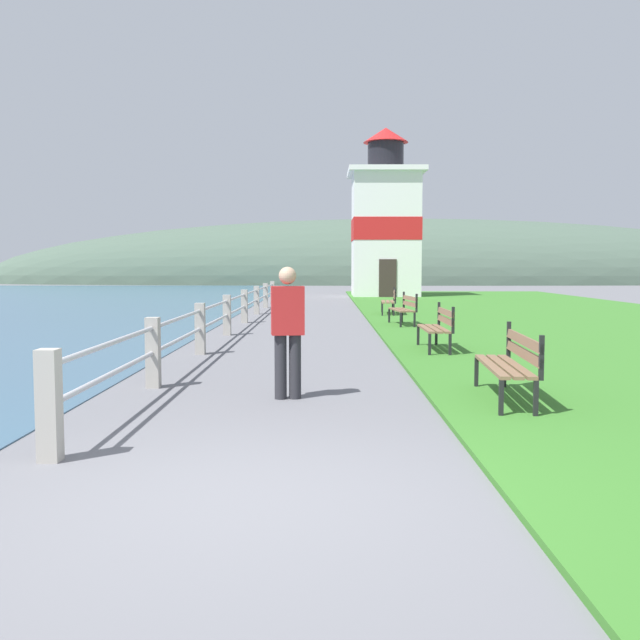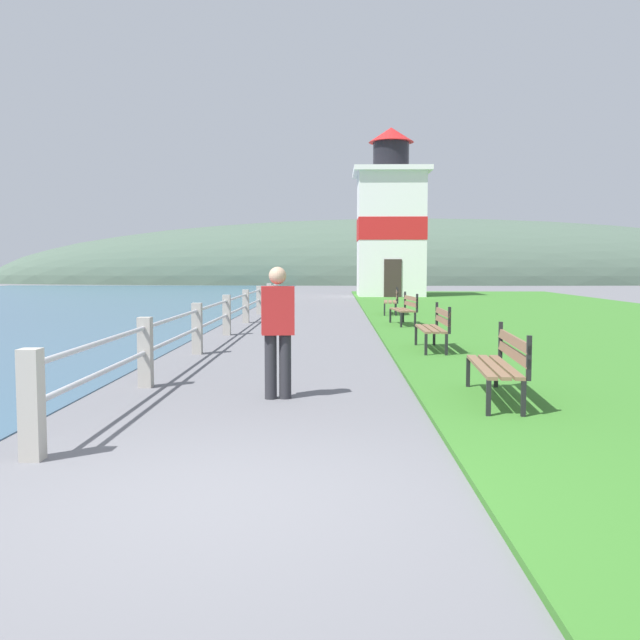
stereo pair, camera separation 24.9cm
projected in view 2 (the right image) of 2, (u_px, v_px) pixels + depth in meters
ground_plane at (219, 499)px, 5.15m from camera, size 160.00×160.00×0.00m
grass_verge at (576, 322)px, 20.79m from camera, size 12.00×47.55×0.06m
seawall_railing at (237, 307)px, 19.08m from camera, size 0.18×26.13×0.98m
park_bench_near at (501, 361)px, 8.59m from camera, size 0.60×1.95×0.94m
park_bench_midway at (435, 325)px, 13.70m from camera, size 0.48×1.69×0.94m
park_bench_far at (406, 307)px, 19.48m from camera, size 0.64×1.66×0.94m
park_bench_by_lighthouse at (393, 300)px, 23.85m from camera, size 0.60×1.79×0.94m
lighthouse at (391, 225)px, 37.97m from camera, size 3.99×3.99×8.95m
person_strolling at (278, 328)px, 8.97m from camera, size 0.43×0.28×1.67m
distant_hillside at (412, 283)px, 66.49m from camera, size 80.00×16.00×12.00m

